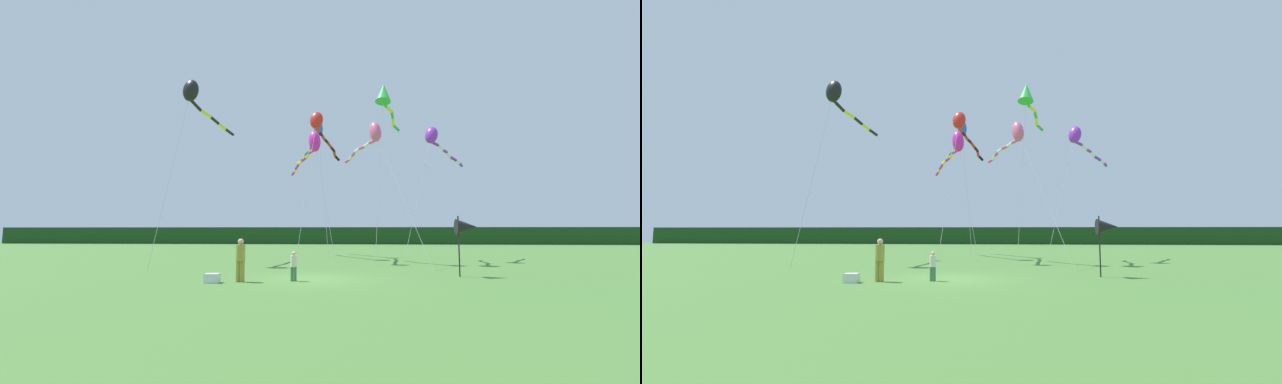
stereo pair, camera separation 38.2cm
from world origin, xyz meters
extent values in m
plane|color=#477533|center=(0.00, 0.00, 0.00)|extent=(120.00, 120.00, 0.00)
cube|color=#193D19|center=(0.00, 45.00, 1.29)|extent=(108.00, 3.13, 2.58)
cylinder|color=olive|center=(-2.75, -1.05, 0.40)|extent=(0.17, 0.17, 0.81)
cylinder|color=olive|center=(-2.56, -1.05, 0.40)|extent=(0.17, 0.17, 0.81)
cylinder|color=olive|center=(-2.65, -1.05, 1.13)|extent=(0.37, 0.37, 0.64)
sphere|color=tan|center=(-2.65, -1.05, 1.57)|extent=(0.24, 0.24, 0.24)
cylinder|color=#3F724C|center=(-0.66, -0.68, 0.28)|extent=(0.12, 0.12, 0.56)
cylinder|color=#3F724C|center=(-0.53, -0.68, 0.28)|extent=(0.12, 0.12, 0.56)
cylinder|color=silver|center=(-0.59, -0.68, 0.78)|extent=(0.26, 0.26, 0.44)
sphere|color=tan|center=(-0.59, -0.68, 1.09)|extent=(0.16, 0.16, 0.16)
cube|color=silver|center=(-3.65, -1.40, 0.18)|extent=(0.55, 0.44, 0.36)
cylinder|color=black|center=(6.45, 1.34, 1.32)|extent=(0.06, 0.06, 2.65)
cone|color=black|center=(6.80, 1.34, 2.17)|extent=(0.90, 0.70, 0.70)
cylinder|color=#B2B2B2|center=(-8.35, 4.85, 5.32)|extent=(0.64, 3.24, 10.64)
ellipsoid|color=black|center=(-8.05, 6.46, 10.63)|extent=(1.17, 1.19, 1.55)
cylinder|color=black|center=(-7.92, 6.97, 9.88)|extent=(0.46, 1.14, 0.54)
cylinder|color=yellow|center=(-7.65, 8.00, 9.64)|extent=(0.49, 1.10, 0.33)
cylinder|color=black|center=(-7.41, 9.03, 9.49)|extent=(0.38, 1.11, 0.36)
cylinder|color=yellow|center=(-7.24, 10.08, 9.35)|extent=(0.36, 1.10, 0.31)
cylinder|color=black|center=(-7.02, 11.11, 9.21)|extent=(0.49, 1.11, 0.38)
cylinder|color=#B2B2B2|center=(-0.27, 13.52, 5.14)|extent=(0.96, 2.24, 10.29)
ellipsoid|color=blue|center=(-0.74, 14.63, 10.28)|extent=(1.04, 1.13, 1.46)
cylinder|color=blue|center=(-0.81, 14.97, 9.61)|extent=(0.36, 0.80, 0.43)
cylinder|color=yellow|center=(-1.03, 15.65, 9.41)|extent=(0.49, 0.77, 0.37)
cylinder|color=blue|center=(-1.37, 16.27, 9.20)|extent=(0.59, 0.76, 0.44)
cylinder|color=yellow|center=(-1.65, 16.91, 9.01)|extent=(0.38, 0.77, 0.33)
cylinder|color=blue|center=(-1.94, 17.55, 8.86)|extent=(0.58, 0.74, 0.36)
cylinder|color=yellow|center=(-2.27, 18.17, 8.66)|extent=(0.50, 0.79, 0.42)
cylinder|color=blue|center=(-2.58, 18.81, 8.47)|extent=(0.51, 0.76, 0.34)
cylinder|color=yellow|center=(-2.92, 19.43, 8.35)|extent=(0.56, 0.73, 0.30)
cylinder|color=#B2B2B2|center=(-0.02, 10.65, 4.33)|extent=(1.64, 3.09, 8.67)
ellipsoid|color=#E026B2|center=(-0.83, 12.18, 8.66)|extent=(1.38, 1.55, 1.82)
cylinder|color=#E026B2|center=(-1.06, 12.54, 7.95)|extent=(0.64, 0.83, 0.29)
cylinder|color=yellow|center=(-1.44, 13.29, 7.82)|extent=(0.50, 0.90, 0.37)
cylinder|color=#E026B2|center=(-1.80, 14.04, 7.66)|extent=(0.62, 0.86, 0.34)
cylinder|color=yellow|center=(-2.19, 14.79, 7.55)|extent=(0.54, 0.87, 0.30)
cylinder|color=#E026B2|center=(-2.54, 15.56, 7.35)|extent=(0.58, 0.90, 0.48)
cylinder|color=yellow|center=(-2.84, 16.34, 7.16)|extent=(0.41, 0.89, 0.31)
cylinder|color=#E026B2|center=(-3.10, 17.14, 7.02)|extent=(0.51, 0.89, 0.37)
cylinder|color=#B2B2B2|center=(-0.82, 6.52, 4.59)|extent=(0.86, 3.86, 9.18)
ellipsoid|color=red|center=(-0.40, 8.44, 9.18)|extent=(1.05, 1.08, 1.33)
cylinder|color=red|center=(-0.34, 8.77, 8.64)|extent=(0.32, 0.71, 0.30)
cylinder|color=black|center=(-0.22, 9.41, 8.55)|extent=(0.35, 0.71, 0.28)
cylinder|color=red|center=(-0.08, 10.06, 8.44)|extent=(0.34, 0.72, 0.32)
cylinder|color=black|center=(0.08, 10.69, 8.34)|extent=(0.37, 0.71, 0.27)
cylinder|color=red|center=(0.28, 11.32, 8.20)|extent=(0.44, 0.74, 0.41)
cylinder|color=black|center=(0.50, 11.94, 8.00)|extent=(0.42, 0.74, 0.38)
cylinder|color=red|center=(0.63, 12.58, 7.79)|extent=(0.24, 0.73, 0.42)
cylinder|color=black|center=(0.79, 13.20, 7.57)|extent=(0.49, 0.74, 0.41)
cylinder|color=#B2B2B2|center=(6.12, 9.01, 4.28)|extent=(2.51, 2.94, 8.56)
ellipsoid|color=purple|center=(7.37, 10.47, 8.56)|extent=(1.35, 1.37, 1.38)
cylinder|color=purple|center=(7.63, 10.67, 7.99)|extent=(0.68, 0.59, 0.34)
cylinder|color=white|center=(8.10, 11.13, 7.82)|extent=(0.61, 0.69, 0.39)
cylinder|color=purple|center=(8.51, 11.65, 7.68)|extent=(0.59, 0.66, 0.28)
cylinder|color=white|center=(8.90, 12.19, 7.53)|extent=(0.56, 0.72, 0.41)
cylinder|color=purple|center=(9.35, 12.66, 7.31)|extent=(0.70, 0.59, 0.41)
cylinder|color=white|center=(9.81, 13.13, 7.16)|extent=(0.57, 0.68, 0.29)
cylinder|color=purple|center=(10.17, 13.69, 7.03)|extent=(0.54, 0.71, 0.35)
cylinder|color=#B2B2B2|center=(4.58, 5.77, 4.12)|extent=(2.47, 4.60, 8.26)
ellipsoid|color=#E5598C|center=(3.36, 8.06, 8.25)|extent=(1.20, 1.43, 1.58)
cylinder|color=#E5598C|center=(3.19, 8.26, 7.66)|extent=(0.50, 0.56, 0.26)
cylinder|color=white|center=(2.88, 8.69, 7.57)|extent=(0.48, 0.59, 0.32)
cylinder|color=#E5598C|center=(2.57, 9.11, 7.47)|extent=(0.51, 0.55, 0.26)
cylinder|color=white|center=(2.26, 9.54, 7.37)|extent=(0.48, 0.59, 0.33)
cylinder|color=#E5598C|center=(2.02, 10.00, 7.23)|extent=(0.39, 0.61, 0.34)
cylinder|color=white|center=(1.85, 10.50, 7.07)|extent=(0.37, 0.62, 0.36)
cylinder|color=#E5598C|center=(1.62, 10.97, 6.94)|extent=(0.48, 0.58, 0.30)
cylinder|color=#B2B2B2|center=(3.51, 7.06, 5.43)|extent=(0.87, 2.55, 10.87)
cone|color=green|center=(3.93, 8.32, 10.87)|extent=(1.36, 1.54, 1.50)
cylinder|color=green|center=(4.06, 8.76, 10.30)|extent=(0.44, 0.96, 0.30)
cylinder|color=yellow|center=(4.40, 9.60, 10.19)|extent=(0.64, 0.92, 0.30)
cylinder|color=green|center=(4.72, 10.45, 10.05)|extent=(0.39, 0.98, 0.38)
cylinder|color=yellow|center=(4.88, 11.36, 9.82)|extent=(0.33, 0.99, 0.47)
cylinder|color=green|center=(5.19, 12.20, 9.58)|extent=(0.69, 0.92, 0.41)
camera|label=1|loc=(1.56, -16.41, 1.98)|focal=22.02mm
camera|label=2|loc=(1.94, -16.38, 1.98)|focal=22.02mm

